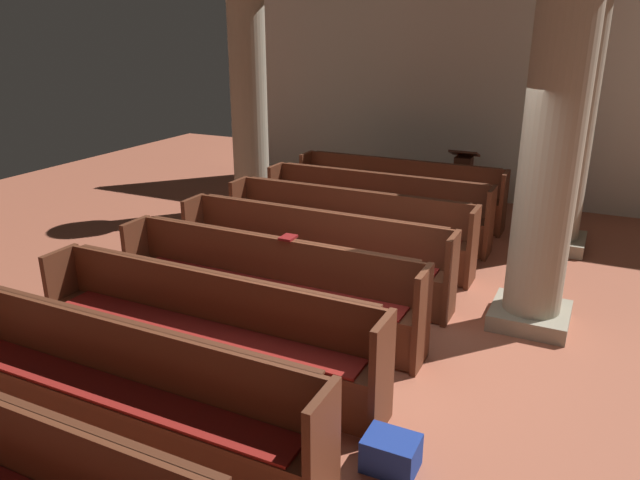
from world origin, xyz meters
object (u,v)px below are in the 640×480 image
object	(u,v)px
lectern	(462,185)
pew_row_4	(266,283)
pew_row_6	(118,388)
pillar_aisle_side	(573,109)
pew_row_1	(375,205)
pillar_far_side	(249,94)
pew_row_3	(311,251)
pew_row_2	(347,225)
kneeler_box_blue	(391,453)
pillar_aisle_rear	(553,140)
pew_row_5	(204,327)
hymn_book	(288,238)
pew_row_0	(399,189)

from	to	relation	value
lectern	pew_row_4	bearing A→B (deg)	-98.85
pew_row_6	pillar_aisle_side	size ratio (longest dim) A/B	0.89
pew_row_1	pillar_far_side	size ratio (longest dim) A/B	0.89
pew_row_3	pillar_far_side	bearing A→B (deg)	133.25
pew_row_2	pillar_far_side	size ratio (longest dim) A/B	0.89
pew_row_3	pew_row_6	distance (m)	3.21
pew_row_1	pew_row_6	distance (m)	5.34
pew_row_3	pillar_far_side	distance (m)	3.88
pew_row_3	kneeler_box_blue	xyz separation A→B (m)	(1.92, -2.54, -0.39)
kneeler_box_blue	pillar_aisle_rear	bearing A→B (deg)	78.13
pew_row_2	pillar_far_side	distance (m)	3.26
pew_row_5	hymn_book	bearing A→B (deg)	82.25
pillar_far_side	lectern	size ratio (longest dim) A/B	3.56
pew_row_6	lectern	world-z (taller)	lectern
pew_row_1	lectern	world-z (taller)	lectern
pew_row_5	pew_row_3	bearing A→B (deg)	90.00
pillar_aisle_side	hymn_book	distance (m)	4.59
pillar_aisle_rear	lectern	distance (m)	4.53
pillar_aisle_side	pillar_aisle_rear	xyz separation A→B (m)	(0.00, -2.66, 0.00)
pillar_far_side	kneeler_box_blue	xyz separation A→B (m)	(4.38, -5.16, -1.87)
pew_row_6	pillar_aisle_side	xyz separation A→B (m)	(2.51, 6.15, 1.47)
pillar_aisle_side	pillar_aisle_rear	world-z (taller)	same
pew_row_5	lectern	xyz separation A→B (m)	(0.82, 6.33, -0.07)
pew_row_4	pew_row_3	bearing A→B (deg)	90.00
pillar_far_side	pew_row_0	bearing A→B (deg)	13.51
pew_row_6	pillar_aisle_rear	world-z (taller)	pillar_aisle_rear
pew_row_3	pillar_aisle_rear	distance (m)	2.92
pew_row_0	pew_row_6	xyz separation A→B (m)	(0.00, -6.41, 0.00)
pew_row_2	pillar_aisle_rear	xyz separation A→B (m)	(2.51, -0.79, 1.47)
pew_row_0	pillar_far_side	size ratio (longest dim) A/B	0.89
pillar_aisle_rear	kneeler_box_blue	distance (m)	3.44
lectern	pew_row_6	bearing A→B (deg)	-96.32
pew_row_4	kneeler_box_blue	xyz separation A→B (m)	(1.92, -1.47, -0.39)
pillar_aisle_side	pillar_far_side	distance (m)	4.98
pew_row_2	pew_row_4	world-z (taller)	same
pillar_aisle_side	lectern	xyz separation A→B (m)	(-1.69, 1.25, -1.55)
pew_row_3	kneeler_box_blue	size ratio (longest dim) A/B	8.77
pew_row_1	pillar_aisle_side	world-z (taller)	pillar_aisle_side
pillar_far_side	pillar_aisle_rear	distance (m)	5.49
pew_row_2	pew_row_5	world-z (taller)	same
pew_row_2	pew_row_0	bearing A→B (deg)	90.00
pew_row_0	pew_row_2	world-z (taller)	same
pew_row_1	lectern	size ratio (longest dim) A/B	3.18
pew_row_3	pillar_aisle_side	xyz separation A→B (m)	(2.51, 2.94, 1.47)
pew_row_4	pillar_aisle_side	xyz separation A→B (m)	(2.51, 4.01, 1.47)
pew_row_0	hymn_book	size ratio (longest dim) A/B	18.79
pew_row_2	pillar_aisle_side	size ratio (longest dim) A/B	0.89
pew_row_0	pew_row_4	world-z (taller)	same
pew_row_1	pew_row_2	size ratio (longest dim) A/B	1.00
pew_row_5	pillar_far_side	distance (m)	5.55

